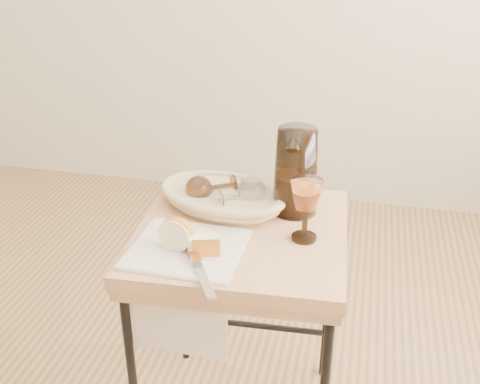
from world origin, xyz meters
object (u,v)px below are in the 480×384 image
(goblet_lying_b, at_px, (238,194))
(apple_half, at_px, (178,232))
(goblet_lying_a, at_px, (214,187))
(table_knife, at_px, (197,263))
(side_table, at_px, (242,333))
(tea_towel, at_px, (188,248))
(bread_basket, at_px, (223,198))
(wine_goblet, at_px, (306,210))
(pitcher, at_px, (296,171))

(goblet_lying_b, relative_size, apple_half, 1.50)
(goblet_lying_a, distance_m, table_knife, 0.34)
(side_table, height_order, tea_towel, tea_towel)
(apple_half, bearing_deg, table_knife, -39.24)
(tea_towel, bearing_deg, side_table, 51.49)
(side_table, xyz_separation_m, bread_basket, (-0.08, 0.11, 0.38))
(table_knife, bearing_deg, side_table, 133.53)
(side_table, distance_m, goblet_lying_a, 0.44)
(tea_towel, distance_m, apple_half, 0.05)
(side_table, distance_m, wine_goblet, 0.47)
(pitcher, bearing_deg, bread_basket, -178.33)
(pitcher, xyz_separation_m, table_knife, (-0.18, -0.34, -0.11))
(tea_towel, distance_m, wine_goblet, 0.31)
(side_table, relative_size, pitcher, 2.47)
(side_table, distance_m, goblet_lying_b, 0.42)
(tea_towel, height_order, pitcher, pitcher)
(bread_basket, xyz_separation_m, apple_half, (-0.05, -0.25, 0.02))
(wine_goblet, distance_m, table_knife, 0.31)
(tea_towel, relative_size, wine_goblet, 1.63)
(pitcher, relative_size, wine_goblet, 1.68)
(wine_goblet, relative_size, table_knife, 0.68)
(apple_half, bearing_deg, tea_towel, 13.87)
(pitcher, xyz_separation_m, apple_half, (-0.26, -0.27, -0.08))
(pitcher, bearing_deg, side_table, -136.25)
(goblet_lying_b, relative_size, table_knife, 0.55)
(goblet_lying_a, xyz_separation_m, wine_goblet, (0.28, -0.14, 0.03))
(side_table, height_order, pitcher, pitcher)
(pitcher, bearing_deg, goblet_lying_b, -169.38)
(bread_basket, height_order, pitcher, pitcher)
(apple_half, bearing_deg, bread_basket, 85.06)
(wine_goblet, bearing_deg, pitcher, 107.53)
(table_knife, bearing_deg, tea_towel, -178.04)
(goblet_lying_b, relative_size, pitcher, 0.48)
(pitcher, bearing_deg, tea_towel, -135.25)
(side_table, relative_size, table_knife, 2.84)
(goblet_lying_a, relative_size, pitcher, 0.45)
(pitcher, bearing_deg, table_knife, -122.03)
(goblet_lying_a, height_order, pitcher, pitcher)
(side_table, distance_m, pitcher, 0.51)
(apple_half, height_order, table_knife, apple_half)
(pitcher, bearing_deg, wine_goblet, -76.52)
(tea_towel, height_order, goblet_lying_b, goblet_lying_b)
(pitcher, relative_size, apple_half, 3.12)
(apple_half, distance_m, table_knife, 0.11)
(wine_goblet, relative_size, apple_half, 1.86)
(apple_half, bearing_deg, pitcher, 53.26)
(bread_basket, xyz_separation_m, wine_goblet, (0.25, -0.13, 0.06))
(goblet_lying_b, bearing_deg, pitcher, -27.00)
(tea_towel, relative_size, goblet_lying_b, 2.02)
(bread_basket, relative_size, pitcher, 1.17)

